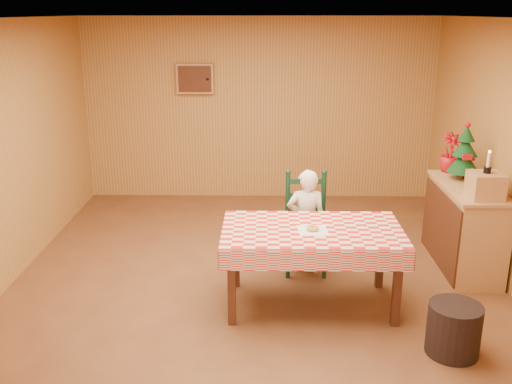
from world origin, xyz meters
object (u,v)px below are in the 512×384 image
dining_table (312,237)px  ladder_chair (306,225)px  christmas_tree (465,154)px  storage_bin (454,329)px  shelf_unit (464,227)px  seated_child (306,222)px  crate (485,185)px

dining_table → ladder_chair: (0.00, 0.79, -0.18)m
christmas_tree → storage_bin: 2.21m
dining_table → ladder_chair: size_ratio=1.53×
shelf_unit → storage_bin: shelf_unit is taller
shelf_unit → christmas_tree: (0.01, 0.25, 0.74)m
ladder_chair → shelf_unit: bearing=1.6°
shelf_unit → ladder_chair: bearing=-178.4°
ladder_chair → christmas_tree: christmas_tree is taller
storage_bin → ladder_chair: bearing=124.7°
dining_table → shelf_unit: bearing=26.3°
seated_child → storage_bin: (1.09, -1.52, -0.35)m
ladder_chair → storage_bin: 1.94m
christmas_tree → ladder_chair: bearing=-170.1°
seated_child → christmas_tree: size_ratio=1.81×
crate → storage_bin: (-0.60, -1.23, -0.84)m
ladder_chair → seated_child: (-0.00, -0.06, 0.06)m
crate → christmas_tree: (-0.00, 0.65, 0.16)m
storage_bin → dining_table: bearing=144.1°
ladder_chair → crate: crate is taller
seated_child → shelf_unit: size_ratio=0.91×
seated_child → christmas_tree: 1.85m
seated_child → dining_table: bearing=90.0°
seated_child → storage_bin: size_ratio=2.63×
crate → christmas_tree: christmas_tree is taller
crate → christmas_tree: size_ratio=0.48×
crate → shelf_unit: bearing=91.2°
dining_table → christmas_tree: (1.70, 1.08, 0.52)m
shelf_unit → christmas_tree: bearing=88.0°
ladder_chair → seated_child: bearing=-90.0°
dining_table → storage_bin: dining_table is taller
crate → storage_bin: size_ratio=0.70×
ladder_chair → seated_child: size_ratio=0.96×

